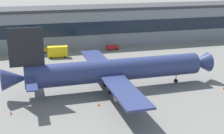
# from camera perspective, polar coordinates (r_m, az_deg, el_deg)

# --- Properties ---
(ground_plane) EXTENTS (600.00, 600.00, 0.00)m
(ground_plane) POSITION_cam_1_polar(r_m,az_deg,el_deg) (85.01, 5.43, -3.68)
(ground_plane) COLOR slate
(terminal_building) EXTENTS (179.01, 18.18, 16.01)m
(terminal_building) POSITION_cam_1_polar(r_m,az_deg,el_deg) (135.67, -2.91, 7.77)
(terminal_building) COLOR gray
(terminal_building) RESTS_ON ground_plane
(airliner) EXTENTS (56.54, 48.05, 17.72)m
(airliner) POSITION_cam_1_polar(r_m,az_deg,el_deg) (81.18, 0.14, -0.62)
(airliner) COLOR navy
(airliner) RESTS_ON ground_plane
(pushback_tractor) EXTENTS (5.16, 3.34, 1.75)m
(pushback_tractor) POSITION_cam_1_polar(r_m,az_deg,el_deg) (124.68, 0.00, 3.68)
(pushback_tractor) COLOR red
(pushback_tractor) RESTS_ON ground_plane
(belt_loader) EXTENTS (6.36, 5.36, 1.95)m
(belt_loader) POSITION_cam_1_polar(r_m,az_deg,el_deg) (121.22, -13.45, 2.86)
(belt_loader) COLOR yellow
(belt_loader) RESTS_ON ground_plane
(catering_truck) EXTENTS (7.40, 3.23, 4.15)m
(catering_truck) POSITION_cam_1_polar(r_m,az_deg,el_deg) (114.73, -9.93, 2.86)
(catering_truck) COLOR yellow
(catering_truck) RESTS_ON ground_plane
(traffic_cone_0) EXTENTS (0.47, 0.47, 0.59)m
(traffic_cone_0) POSITION_cam_1_polar(r_m,az_deg,el_deg) (72.59, -13.41, -7.62)
(traffic_cone_0) COLOR #F2590C
(traffic_cone_0) RESTS_ON ground_plane
(traffic_cone_1) EXTENTS (0.54, 0.54, 0.68)m
(traffic_cone_1) POSITION_cam_1_polar(r_m,az_deg,el_deg) (72.43, -18.17, -8.06)
(traffic_cone_1) COLOR #F2590C
(traffic_cone_1) RESTS_ON ground_plane
(traffic_cone_2) EXTENTS (0.60, 0.60, 0.75)m
(traffic_cone_2) POSITION_cam_1_polar(r_m,az_deg,el_deg) (88.13, 19.93, -3.66)
(traffic_cone_2) COLOR #F2590C
(traffic_cone_2) RESTS_ON ground_plane
(traffic_cone_3) EXTENTS (0.55, 0.55, 0.69)m
(traffic_cone_3) POSITION_cam_1_polar(r_m,az_deg,el_deg) (73.04, -2.48, -6.94)
(traffic_cone_3) COLOR #F2590C
(traffic_cone_3) RESTS_ON ground_plane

